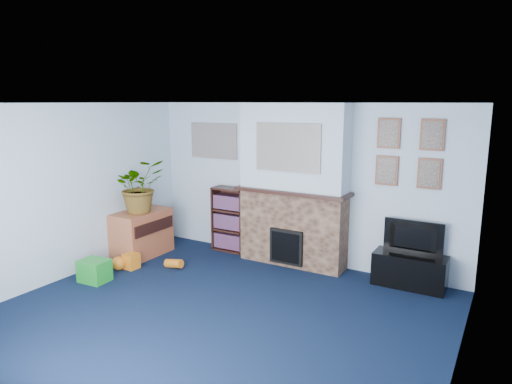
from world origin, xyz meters
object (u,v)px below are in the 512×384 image
Objects in this scene: bookshelf at (230,221)px; sideboard at (142,234)px; television at (412,238)px; tv_stand at (410,270)px.

bookshelf is 1.13× the size of sideboard.
bookshelf is 1.42m from sideboard.
sideboard is at bearing 12.74° from television.
bookshelf reaches higher than television.
tv_stand is at bearing 90.54° from television.
sideboard is at bearing -168.08° from tv_stand.
bookshelf is at bearing 178.48° from tv_stand.
tv_stand is 0.44m from television.
sideboard is (-3.96, -0.86, -0.31)m from television.
television is at bearing 90.00° from tv_stand.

